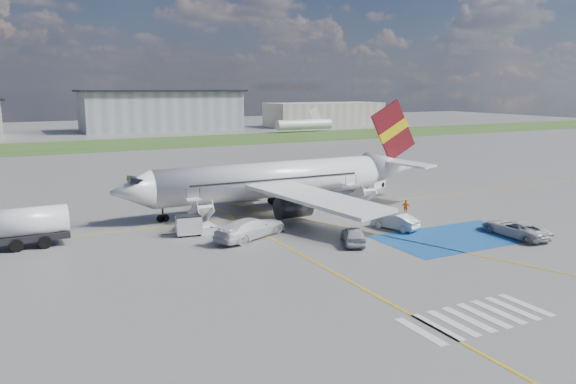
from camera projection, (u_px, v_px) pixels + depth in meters
name	position (u px, v px, depth m)	size (l,w,h in m)	color
ground	(339.00, 241.00, 49.66)	(400.00, 400.00, 0.00)	#60605E
grass_strip	(123.00, 144.00, 132.68)	(400.00, 30.00, 0.01)	#2D4C1E
taxiway_line_main	(279.00, 214.00, 60.14)	(120.00, 0.20, 0.01)	gold
taxiway_line_cross	(355.00, 284.00, 38.67)	(0.20, 60.00, 0.01)	gold
taxiway_line_diag	(279.00, 214.00, 60.14)	(0.20, 60.00, 0.01)	gold
staging_box	(456.00, 238.00, 50.66)	(14.00, 8.00, 0.01)	#174A8C
crosswalk	(476.00, 317.00, 33.12)	(9.00, 4.00, 0.01)	silver
terminal_centre	(162.00, 111.00, 175.52)	(48.00, 18.00, 12.00)	gray
terminal_east	(324.00, 114.00, 194.50)	(40.00, 16.00, 8.00)	#9D9487
airliner	(283.00, 179.00, 61.94)	(36.81, 32.95, 11.92)	silver
airstairs_fwd	(204.00, 225.00, 52.88)	(1.90, 5.20, 3.60)	silver
airstairs_aft	(366.00, 206.00, 61.20)	(1.90, 5.20, 3.60)	silver
fuel_tanker	(6.00, 233.00, 46.71)	(10.01, 2.92, 3.40)	black
gpu_cart	(189.00, 226.00, 51.24)	(2.45, 1.76, 1.90)	silver
belt_loader	(370.00, 185.00, 74.97)	(6.01, 3.96, 1.76)	silver
car_silver_a	(353.00, 235.00, 48.51)	(1.84, 4.58, 1.56)	#B7BABE
car_silver_b	(395.00, 222.00, 53.46)	(1.63, 4.66, 1.54)	#B7BABF
van_white_a	(515.00, 226.00, 50.99)	(2.40, 5.22, 1.96)	silver
van_white_b	(251.00, 225.00, 50.44)	(2.50, 6.16, 2.41)	silver
crew_fwd	(194.00, 226.00, 51.45)	(0.62, 0.40, 1.69)	#F65F0C
crew_nose	(193.00, 211.00, 57.97)	(0.77, 0.60, 1.59)	#EC5A0C
crew_aft	(406.00, 207.00, 59.43)	(0.98, 0.41, 1.67)	orange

